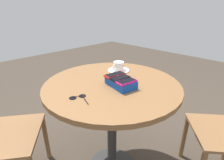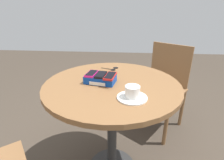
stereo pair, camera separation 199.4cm
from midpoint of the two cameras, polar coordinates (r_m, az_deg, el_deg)
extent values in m
cylinder|color=#2D2D2D|center=(0.94, 37.29, -52.95)|extent=(0.07, 0.07, 0.73)
cylinder|color=brown|center=(0.61, 48.54, -41.13)|extent=(0.90, 0.90, 0.03)
cube|color=#0F42AD|center=(0.53, 42.32, -42.55)|extent=(0.21, 0.15, 0.05)
cube|color=white|center=(0.52, 45.86, -48.56)|extent=(0.11, 0.02, 0.02)
cube|color=#D11975|center=(0.49, 34.61, -41.77)|extent=(0.08, 0.13, 0.01)
cube|color=black|center=(0.48, 34.84, -41.40)|extent=(0.07, 0.12, 0.00)
cube|color=black|center=(0.51, 43.72, -40.55)|extent=(0.07, 0.13, 0.01)
cube|color=black|center=(0.50, 43.98, -40.18)|extent=(0.07, 0.12, 0.00)
cube|color=red|center=(0.54, 51.82, -38.98)|extent=(0.08, 0.15, 0.01)
cube|color=black|center=(0.54, 52.10, -38.58)|extent=(0.07, 0.13, 0.00)
cylinder|color=white|center=(0.66, 77.64, -44.99)|extent=(0.17, 0.17, 0.01)
cylinder|color=white|center=(0.63, 79.37, -43.00)|extent=(0.08, 0.08, 0.07)
cylinder|color=olive|center=(0.61, 80.64, -41.43)|extent=(0.07, 0.07, 0.00)
torus|color=white|center=(0.63, 74.48, -41.18)|extent=(0.01, 0.05, 0.05)
cylinder|color=black|center=(0.73, 32.97, -21.22)|extent=(0.04, 0.04, 0.00)
cylinder|color=black|center=(0.69, 33.54, -24.25)|extent=(0.04, 0.04, 0.00)
cylinder|color=black|center=(0.71, 33.30, -22.52)|extent=(0.02, 0.05, 0.00)
cylinder|color=black|center=(0.68, 27.97, -23.61)|extent=(0.08, 0.03, 0.00)
cube|color=brown|center=(1.34, 41.04, -20.91)|extent=(0.63, 0.63, 0.02)
cube|color=brown|center=(1.41, 43.75, -8.25)|extent=(0.36, 0.26, 0.44)
cylinder|color=brown|center=(1.34, 27.95, -31.18)|extent=(0.04, 0.04, 0.43)
cylinder|color=brown|center=(1.39, 47.72, -34.86)|extent=(0.04, 0.04, 0.43)
cylinder|color=brown|center=(1.63, 31.72, -20.63)|extent=(0.04, 0.04, 0.43)
cylinder|color=brown|center=(1.67, 46.51, -23.86)|extent=(0.04, 0.04, 0.43)
camera|label=1|loc=(1.00, -21.62, 21.53)|focal=28.00mm
camera|label=2|loc=(1.00, 158.38, -21.53)|focal=28.00mm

